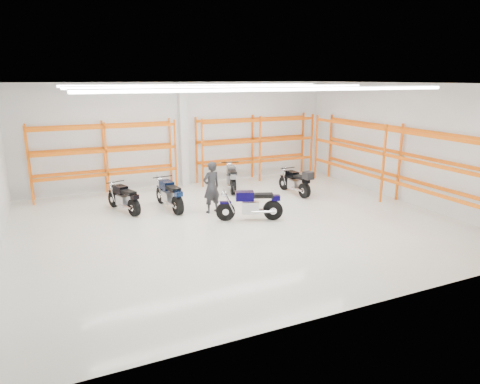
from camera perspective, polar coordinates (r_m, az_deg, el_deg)
name	(u,v)px	position (r m, az deg, el deg)	size (l,w,h in m)	color
ground	(237,223)	(14.23, -0.37, -4.15)	(14.00, 14.00, 0.00)	beige
room_shell	(237,124)	(13.54, -0.43, 9.12)	(14.02, 12.02, 4.51)	silver
motorcycle_main	(253,205)	(14.37, 1.69, -1.79)	(2.17, 1.05, 1.11)	black
motorcycle_back_a	(124,199)	(15.78, -15.16, -0.92)	(0.93, 2.02, 1.03)	black
motorcycle_back_b	(170,196)	(15.75, -9.35, -0.47)	(0.75, 2.28, 1.12)	black
motorcycle_back_c	(231,178)	(18.21, -1.16, 1.83)	(1.00, 2.23, 1.12)	black
motorcycle_back_d	(297,182)	(17.67, 7.56, 1.31)	(0.69, 2.16, 1.11)	black
standing_man	(211,187)	(15.13, -3.83, 0.63)	(0.67, 0.44, 1.85)	black
structural_column	(183,135)	(19.07, -7.55, 7.57)	(0.32, 0.32, 4.50)	white
pallet_racking_back_left	(105,152)	(18.12, -17.55, 5.13)	(5.67, 0.87, 3.00)	orange
pallet_racking_back_right	(256,142)	(20.06, 2.17, 6.71)	(5.67, 0.87, 3.00)	orange
pallet_racking_side	(392,155)	(17.37, 19.64, 4.65)	(0.87, 9.07, 3.00)	orange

